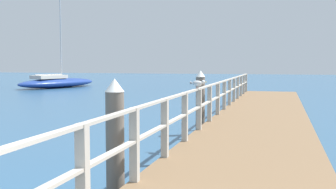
# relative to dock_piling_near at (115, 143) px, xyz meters

# --- Properties ---
(pier_deck) EXTENTS (2.95, 23.83, 0.50)m
(pier_deck) POSITION_rel_dock_piling_near_xyz_m (1.78, 7.75, -0.75)
(pier_deck) COLOR brown
(pier_deck) RESTS_ON ground_plane
(pier_railing) EXTENTS (0.12, 22.35, 1.08)m
(pier_railing) POSITION_rel_dock_piling_near_xyz_m (0.38, 7.75, 0.16)
(pier_railing) COLOR #B2ADA3
(pier_railing) RESTS_ON pier_deck
(dock_piling_near) EXTENTS (0.29, 0.29, 1.99)m
(dock_piling_near) POSITION_rel_dock_piling_near_xyz_m (0.00, 0.00, 0.00)
(dock_piling_near) COLOR #6B6056
(dock_piling_near) RESTS_ON ground_plane
(dock_piling_far) EXTENTS (0.29, 0.29, 1.99)m
(dock_piling_far) POSITION_rel_dock_piling_near_xyz_m (0.00, 6.69, 0.00)
(dock_piling_far) COLOR #6B6056
(dock_piling_far) RESTS_ON ground_plane
(seagull_foreground) EXTENTS (0.45, 0.25, 0.21)m
(seagull_foreground) POSITION_rel_dock_piling_near_xyz_m (0.39, 4.35, 0.71)
(seagull_foreground) COLOR white
(seagull_foreground) RESTS_ON pier_railing
(boat_0) EXTENTS (4.96, 8.86, 11.26)m
(boat_0) POSITION_rel_dock_piling_near_xyz_m (-16.97, 26.84, -0.51)
(boat_0) COLOR navy
(boat_0) RESTS_ON ground_plane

